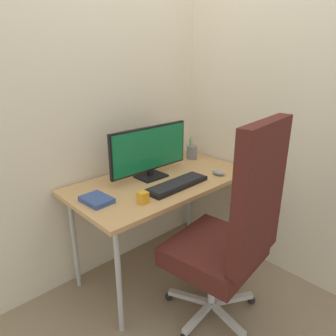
% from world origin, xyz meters
% --- Properties ---
extents(ground_plane, '(8.00, 8.00, 0.00)m').
position_xyz_m(ground_plane, '(0.00, 0.00, 0.00)').
color(ground_plane, gray).
extents(wall_back, '(2.92, 0.04, 2.80)m').
position_xyz_m(wall_back, '(0.00, 0.36, 1.40)').
color(wall_back, beige).
rests_on(wall_back, ground_plane).
extents(wall_side_right, '(0.04, 2.33, 2.80)m').
position_xyz_m(wall_side_right, '(0.65, -0.24, 1.40)').
color(wall_side_right, beige).
rests_on(wall_side_right, ground_plane).
extents(desk, '(1.25, 0.66, 0.71)m').
position_xyz_m(desk, '(0.00, 0.00, 0.66)').
color(desk, tan).
rests_on(desk, ground_plane).
extents(office_chair, '(0.58, 0.57, 1.22)m').
position_xyz_m(office_chair, '(-0.06, -0.62, 0.61)').
color(office_chair, black).
rests_on(office_chair, ground_plane).
extents(monitor, '(0.63, 0.15, 0.35)m').
position_xyz_m(monitor, '(-0.03, 0.09, 0.89)').
color(monitor, black).
rests_on(monitor, desk).
extents(keyboard, '(0.45, 0.15, 0.03)m').
position_xyz_m(keyboard, '(-0.01, -0.16, 0.72)').
color(keyboard, black).
rests_on(keyboard, desk).
extents(mouse, '(0.07, 0.10, 0.04)m').
position_xyz_m(mouse, '(0.34, -0.21, 0.73)').
color(mouse, gray).
rests_on(mouse, desk).
extents(pen_holder, '(0.08, 0.08, 0.19)m').
position_xyz_m(pen_holder, '(0.48, 0.17, 0.76)').
color(pen_holder, slate).
rests_on(pen_holder, desk).
extents(notebook, '(0.14, 0.19, 0.03)m').
position_xyz_m(notebook, '(-0.50, -0.00, 0.72)').
color(notebook, '#334C8C').
rests_on(notebook, desk).
extents(desk_clamp_accessory, '(0.05, 0.05, 0.07)m').
position_xyz_m(desk_clamp_accessory, '(-0.32, -0.19, 0.74)').
color(desk_clamp_accessory, orange).
rests_on(desk_clamp_accessory, desk).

